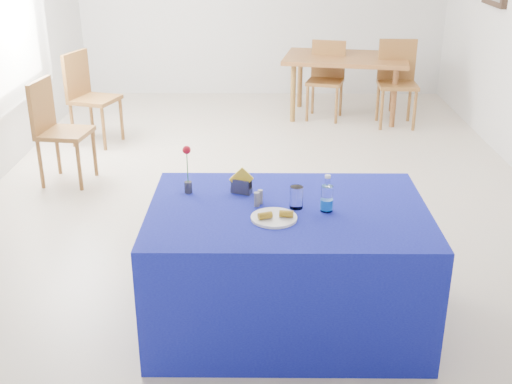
# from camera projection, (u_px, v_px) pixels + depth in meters

# --- Properties ---
(floor) EXTENTS (7.00, 7.00, 0.00)m
(floor) POSITION_uv_depth(u_px,v_px,m) (262.00, 186.00, 5.96)
(floor) COLOR beige
(floor) RESTS_ON ground
(window_pane) EXTENTS (0.04, 1.50, 1.60)m
(window_pane) POSITION_uv_depth(u_px,v_px,m) (4.00, 3.00, 6.11)
(window_pane) COLOR white
(window_pane) RESTS_ON room_shell
(curtain) EXTENTS (0.04, 1.75, 1.85)m
(curtain) POSITION_uv_depth(u_px,v_px,m) (12.00, 3.00, 6.11)
(curtain) COLOR white
(curtain) RESTS_ON room_shell
(plate) EXTENTS (0.26, 0.26, 0.01)m
(plate) POSITION_uv_depth(u_px,v_px,m) (274.00, 218.00, 3.52)
(plate) COLOR white
(plate) RESTS_ON blue_table
(drinking_glass) EXTENTS (0.08, 0.08, 0.13)m
(drinking_glass) POSITION_uv_depth(u_px,v_px,m) (296.00, 197.00, 3.64)
(drinking_glass) COLOR silver
(drinking_glass) RESTS_ON blue_table
(salt_shaker) EXTENTS (0.03, 0.03, 0.08)m
(salt_shaker) POSITION_uv_depth(u_px,v_px,m) (260.00, 197.00, 3.70)
(salt_shaker) COLOR slate
(salt_shaker) RESTS_ON blue_table
(pepper_shaker) EXTENTS (0.03, 0.03, 0.08)m
(pepper_shaker) POSITION_uv_depth(u_px,v_px,m) (257.00, 199.00, 3.67)
(pepper_shaker) COLOR slate
(pepper_shaker) RESTS_ON blue_table
(blue_table) EXTENTS (1.60, 1.10, 0.76)m
(blue_table) POSITION_uv_depth(u_px,v_px,m) (287.00, 266.00, 3.81)
(blue_table) COLOR #0F1290
(blue_table) RESTS_ON floor
(water_bottle) EXTENTS (0.07, 0.07, 0.21)m
(water_bottle) POSITION_uv_depth(u_px,v_px,m) (327.00, 199.00, 3.60)
(water_bottle) COLOR white
(water_bottle) RESTS_ON blue_table
(napkin_holder) EXTENTS (0.15, 0.10, 0.16)m
(napkin_holder) POSITION_uv_depth(u_px,v_px,m) (241.00, 185.00, 3.85)
(napkin_holder) COLOR #35363A
(napkin_holder) RESTS_ON blue_table
(rose_vase) EXTENTS (0.05, 0.05, 0.30)m
(rose_vase) POSITION_uv_depth(u_px,v_px,m) (187.00, 170.00, 3.81)
(rose_vase) COLOR #29292F
(rose_vase) RESTS_ON blue_table
(oak_table) EXTENTS (1.62, 1.20, 0.76)m
(oak_table) POSITION_uv_depth(u_px,v_px,m) (346.00, 63.00, 7.85)
(oak_table) COLOR brown
(oak_table) RESTS_ON floor
(chair_bg_left) EXTENTS (0.51, 0.51, 0.93)m
(chair_bg_left) POSITION_uv_depth(u_px,v_px,m) (326.00, 74.00, 7.88)
(chair_bg_left) COLOR brown
(chair_bg_left) RESTS_ON floor
(chair_bg_right) EXTENTS (0.47, 0.47, 1.00)m
(chair_bg_right) POSITION_uv_depth(u_px,v_px,m) (397.00, 76.00, 7.60)
(chair_bg_right) COLOR brown
(chair_bg_right) RESTS_ON floor
(chair_win_a) EXTENTS (0.49, 0.49, 0.97)m
(chair_win_a) POSITION_uv_depth(u_px,v_px,m) (55.00, 124.00, 5.86)
(chair_win_a) COLOR brown
(chair_win_a) RESTS_ON floor
(chair_win_b) EXTENTS (0.56, 0.56, 1.00)m
(chair_win_b) POSITION_uv_depth(u_px,v_px,m) (87.00, 91.00, 6.93)
(chair_win_b) COLOR brown
(chair_win_b) RESTS_ON floor
(banana_pieces) EXTENTS (0.20, 0.08, 0.04)m
(banana_pieces) POSITION_uv_depth(u_px,v_px,m) (276.00, 215.00, 3.50)
(banana_pieces) COLOR gold
(banana_pieces) RESTS_ON plate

